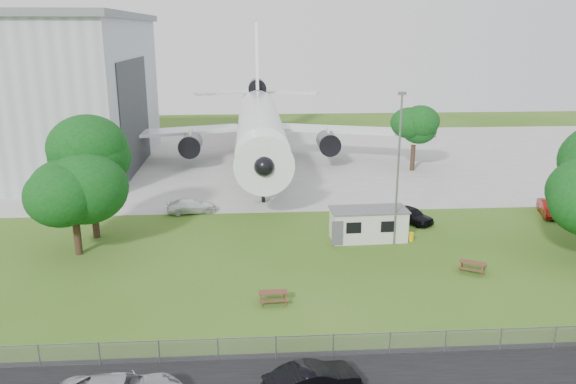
{
  "coord_description": "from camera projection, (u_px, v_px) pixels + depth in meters",
  "views": [
    {
      "loc": [
        -3.08,
        -35.23,
        16.49
      ],
      "look_at": [
        -0.21,
        8.0,
        4.0
      ],
      "focal_mm": 35.0,
      "sensor_mm": 36.0,
      "label": 1
    }
  ],
  "objects": [
    {
      "name": "airliner",
      "position": [
        259.0,
        122.0,
        71.33
      ],
      "size": [
        46.36,
        47.73,
        17.69
      ],
      "color": "white",
      "rests_on": "ground"
    },
    {
      "name": "picnic_east",
      "position": [
        472.0,
        272.0,
        39.78
      ],
      "size": [
        2.31,
        2.2,
        0.76
      ],
      "primitive_type": null,
      "rotation": [
        0.0,
        0.0,
        -0.52
      ],
      "color": "brown",
      "rests_on": "ground"
    },
    {
      "name": "lamp_mast",
      "position": [
        398.0,
        172.0,
        43.35
      ],
      "size": [
        0.16,
        0.16,
        12.0
      ],
      "primitive_type": "cylinder",
      "color": "slate",
      "rests_on": "ground"
    },
    {
      "name": "site_cabin",
      "position": [
        368.0,
        224.0,
        45.7
      ],
      "size": [
        6.8,
        2.94,
        2.62
      ],
      "color": "beige",
      "rests_on": "ground"
    },
    {
      "name": "concrete_apron",
      "position": [
        275.0,
        159.0,
        74.97
      ],
      "size": [
        120.0,
        46.0,
        0.03
      ],
      "primitive_type": "cube",
      "color": "#B7B7B2",
      "rests_on": "ground"
    },
    {
      "name": "fence",
      "position": [
        314.0,
        357.0,
        29.43
      ],
      "size": [
        58.0,
        0.04,
        1.3
      ],
      "primitive_type": "cube",
      "color": "gray",
      "rests_on": "ground"
    },
    {
      "name": "tree_far_apron",
      "position": [
        415.0,
        127.0,
        67.19
      ],
      "size": [
        5.34,
        5.34,
        8.13
      ],
      "color": "#382619",
      "rests_on": "ground"
    },
    {
      "name": "ground",
      "position": [
        299.0,
        280.0,
        38.54
      ],
      "size": [
        160.0,
        160.0,
        0.0
      ],
      "primitive_type": "plane",
      "color": "#517529"
    },
    {
      "name": "picnic_west",
      "position": [
        273.0,
        303.0,
        35.31
      ],
      "size": [
        1.86,
        1.57,
        0.76
      ],
      "primitive_type": null,
      "rotation": [
        0.0,
        0.0,
        0.04
      ],
      "color": "brown",
      "rests_on": "ground"
    },
    {
      "name": "car_centre_sedan",
      "position": [
        312.0,
        381.0,
        26.18
      ],
      "size": [
        4.84,
        2.87,
        1.51
      ],
      "primitive_type": "imported",
      "rotation": [
        0.0,
        0.0,
        1.87
      ],
      "color": "black",
      "rests_on": "ground"
    },
    {
      "name": "car_ne_sedan",
      "position": [
        549.0,
        208.0,
        51.84
      ],
      "size": [
        2.54,
        4.43,
        1.38
      ],
      "primitive_type": "imported",
      "rotation": [
        0.0,
        0.0,
        -0.27
      ],
      "color": "maroon",
      "rests_on": "ground"
    },
    {
      "name": "car_ne_hatch",
      "position": [
        411.0,
        215.0,
        49.88
      ],
      "size": [
        3.81,
        4.4,
        1.43
      ],
      "primitive_type": "imported",
      "rotation": [
        0.0,
        0.0,
        0.62
      ],
      "color": "black",
      "rests_on": "ground"
    },
    {
      "name": "tree_west_big",
      "position": [
        89.0,
        155.0,
        44.61
      ],
      "size": [
        7.25,
        7.25,
        10.6
      ],
      "color": "#382619",
      "rests_on": "ground"
    },
    {
      "name": "tree_west_small",
      "position": [
        73.0,
        195.0,
        41.71
      ],
      "size": [
        7.03,
        7.03,
        8.27
      ],
      "color": "#382619",
      "rests_on": "ground"
    },
    {
      "name": "car_apron_van",
      "position": [
        192.0,
        206.0,
        52.6
      ],
      "size": [
        4.83,
        2.62,
        1.33
      ],
      "primitive_type": "imported",
      "rotation": [
        0.0,
        0.0,
        1.74
      ],
      "color": "white",
      "rests_on": "ground"
    }
  ]
}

